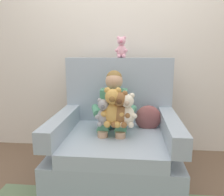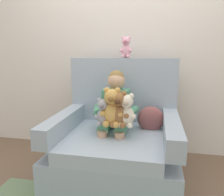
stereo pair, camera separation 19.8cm
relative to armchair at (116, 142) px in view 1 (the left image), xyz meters
The scene contains 10 objects.
ground_plane 0.34m from the armchair, 90.00° to the right, with size 8.00×8.00×0.00m, color brown.
back_wall 1.18m from the armchair, 90.00° to the left, with size 6.00×0.10×2.60m, color silver.
armchair is the anchor object (origin of this frame).
seated_child 0.33m from the armchair, 134.13° to the left, with size 0.45×0.39×0.82m.
plush_brown 0.41m from the armchair, 75.47° to the right, with size 0.19×0.16×0.32m.
plush_honey 0.42m from the armchair, 95.95° to the right, with size 0.21×0.17×0.35m.
plush_cream 0.41m from the armchair, 55.89° to the right, with size 0.18×0.14×0.30m.
plush_grey 0.39m from the armchair, 121.29° to the right, with size 0.15×0.12×0.25m.
plush_pink_on_backrest 0.99m from the armchair, 86.20° to the left, with size 0.14×0.11×0.23m.
throw_pillow 0.40m from the armchair, 22.68° to the left, with size 0.26×0.12×0.26m, color #8C4C4C.
Camera 1 is at (0.16, -1.98, 1.20)m, focal length 35.64 mm.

